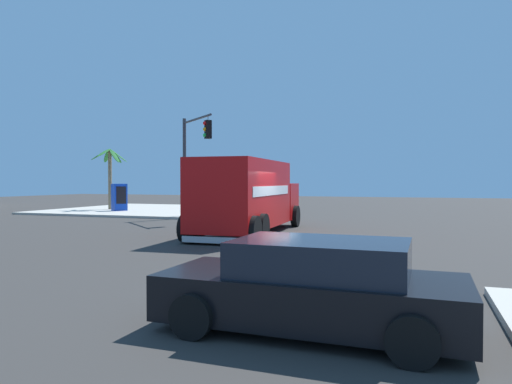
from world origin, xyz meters
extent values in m
plane|color=#33302D|center=(0.00, 0.00, 0.00)|extent=(100.00, 100.00, 0.00)
cube|color=#B2ADA0|center=(13.11, 13.11, 0.07)|extent=(12.77, 12.77, 0.14)
cube|color=red|center=(0.69, 1.05, 1.66)|extent=(6.38, 2.71, 2.62)
cube|color=red|center=(4.92, 1.26, 1.20)|extent=(2.02, 2.49, 1.70)
cube|color=black|center=(5.77, 1.30, 1.54)|extent=(0.18, 2.02, 0.88)
cube|color=#B2B2B7|center=(-2.34, 0.90, 0.19)|extent=(0.31, 2.31, 0.21)
cube|color=white|center=(0.63, 2.26, 1.79)|extent=(5.26, 0.28, 0.36)
cube|color=white|center=(0.75, -0.16, 1.79)|extent=(5.26, 0.28, 0.36)
cylinder|color=black|center=(4.81, 2.49, 0.50)|extent=(1.01, 0.33, 1.00)
cylinder|color=black|center=(4.93, 0.01, 0.50)|extent=(1.01, 0.33, 1.00)
cylinder|color=black|center=(-0.90, 2.21, 0.50)|extent=(1.01, 0.33, 1.00)
cylinder|color=black|center=(-0.78, -0.27, 0.50)|extent=(1.01, 0.33, 1.00)
cylinder|color=black|center=(-1.95, 2.16, 0.50)|extent=(1.01, 0.33, 1.00)
cylinder|color=black|center=(-1.83, -0.32, 0.50)|extent=(1.01, 0.33, 1.00)
cylinder|color=#38383D|center=(7.70, 7.40, 2.97)|extent=(0.20, 0.20, 5.66)
cylinder|color=#38383D|center=(6.41, 5.95, 5.55)|extent=(2.68, 2.97, 0.12)
cylinder|color=#38383D|center=(5.35, 4.77, 5.43)|extent=(0.03, 0.03, 0.25)
cube|color=black|center=(5.35, 4.77, 4.83)|extent=(0.42, 0.42, 0.95)
sphere|color=red|center=(5.22, 4.89, 5.14)|extent=(0.20, 0.20, 0.20)
sphere|color=#EFA314|center=(5.22, 4.89, 4.83)|extent=(0.20, 0.20, 0.20)
sphere|color=#19CC4C|center=(5.22, 4.89, 4.52)|extent=(0.20, 0.20, 0.20)
cube|color=#B7BABF|center=(12.69, 7.48, 0.53)|extent=(2.08, 1.67, 0.50)
cube|color=#B7BABF|center=(12.54, 5.88, 0.83)|extent=(2.10, 1.87, 1.10)
cube|color=black|center=(12.54, 5.88, 1.12)|extent=(1.92, 1.59, 0.48)
cube|color=#B7BABF|center=(12.37, 4.04, 0.56)|extent=(2.13, 2.17, 0.55)
cylinder|color=black|center=(11.68, 7.44, 0.38)|extent=(0.31, 0.78, 0.76)
cylinder|color=black|center=(13.68, 7.25, 0.38)|extent=(0.31, 0.78, 0.76)
cylinder|color=black|center=(11.36, 4.02, 0.38)|extent=(0.31, 0.78, 0.76)
cylinder|color=black|center=(13.36, 3.83, 0.38)|extent=(0.31, 0.78, 0.76)
cube|color=black|center=(-9.95, -4.09, 0.48)|extent=(1.87, 4.33, 0.65)
cube|color=black|center=(-9.96, -4.24, 1.06)|extent=(1.62, 2.43, 0.50)
cylinder|color=black|center=(-10.85, -2.65, 0.31)|extent=(0.21, 0.62, 0.62)
cylinder|color=black|center=(-9.01, -2.68, 0.31)|extent=(0.21, 0.62, 0.62)
cylinder|color=black|center=(-10.90, -5.49, 0.31)|extent=(0.21, 0.62, 0.62)
cylinder|color=black|center=(-9.06, -5.52, 0.31)|extent=(0.21, 0.62, 0.62)
cube|color=#0F38B2|center=(10.63, 14.03, 1.06)|extent=(1.17, 1.13, 1.85)
cube|color=black|center=(10.41, 13.71, 1.21)|extent=(0.57, 0.41, 1.18)
cube|color=red|center=(15.90, 10.38, 1.06)|extent=(1.13, 1.17, 1.85)
cube|color=black|center=(15.58, 10.16, 1.21)|extent=(0.40, 0.58, 1.18)
cylinder|color=#7A6647|center=(11.69, 15.58, 2.27)|extent=(0.26, 0.26, 4.26)
ellipsoid|color=#236628|center=(12.30, 15.53, 4.02)|extent=(1.30, 0.45, 1.04)
ellipsoid|color=#236628|center=(12.07, 16.08, 4.04)|extent=(1.07, 1.26, 1.00)
ellipsoid|color=#236628|center=(11.46, 16.21, 4.10)|extent=(0.81, 1.43, 0.87)
ellipsoid|color=#236628|center=(10.98, 15.55, 4.19)|extent=(1.48, 0.41, 0.71)
ellipsoid|color=#236628|center=(11.46, 15.03, 4.00)|extent=(0.82, 1.29, 1.07)
ellipsoid|color=#236628|center=(11.92, 15.00, 4.02)|extent=(0.81, 1.33, 1.03)
camera|label=1|loc=(-16.47, -5.56, 2.14)|focal=32.67mm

